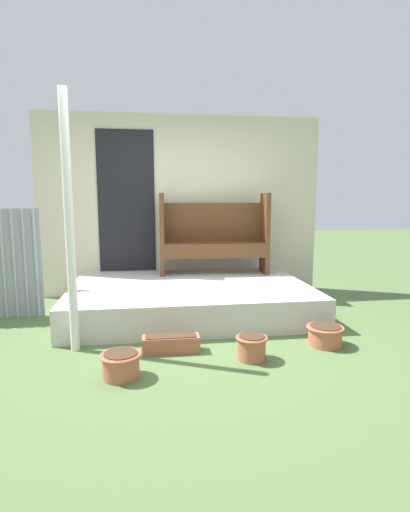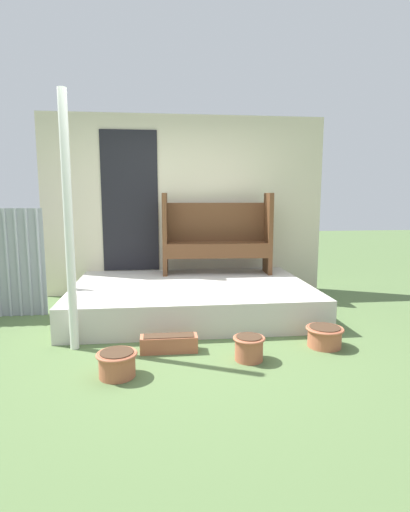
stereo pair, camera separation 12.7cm
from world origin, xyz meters
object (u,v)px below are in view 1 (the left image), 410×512
object	(u,v)px
support_post	(69,224)
bench	(214,234)
flower_pot_middle	(252,346)
planter_box_rect	(171,344)
flower_pot_right	(325,334)
flower_pot_left	(121,364)

from	to	relation	value
support_post	bench	bearing A→B (deg)	47.40
bench	flower_pot_middle	world-z (taller)	bench
support_post	planter_box_rect	bearing A→B (deg)	-11.51
support_post	flower_pot_right	world-z (taller)	support_post
bench	flower_pot_right	size ratio (longest dim) A/B	4.20
bench	planter_box_rect	bearing A→B (deg)	-107.26
support_post	bench	xyz separation A→B (m)	(1.63, 1.77, -0.27)
support_post	flower_pot_middle	bearing A→B (deg)	-16.02
bench	flower_pot_middle	bearing A→B (deg)	-87.43
flower_pot_left	flower_pot_right	size ratio (longest dim) A/B	0.92
flower_pot_left	planter_box_rect	bearing A→B (deg)	48.01
flower_pot_right	planter_box_rect	size ratio (longest dim) A/B	0.68
flower_pot_right	flower_pot_middle	bearing A→B (deg)	-163.74
support_post	planter_box_rect	world-z (taller)	support_post
flower_pot_left	bench	bearing A→B (deg)	64.53
bench	flower_pot_left	bearing A→B (deg)	-112.28
flower_pot_left	flower_pot_middle	bearing A→B (deg)	9.98
planter_box_rect	bench	bearing A→B (deg)	69.55
flower_pot_middle	planter_box_rect	distance (m)	0.76
support_post	bench	size ratio (longest dim) A/B	1.57
support_post	flower_pot_middle	xyz separation A→B (m)	(1.61, -0.46, -1.08)
bench	flower_pot_middle	size ratio (longest dim) A/B	5.29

